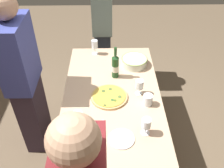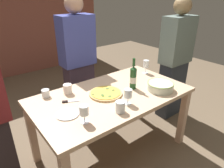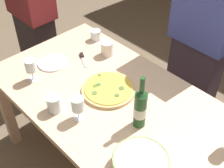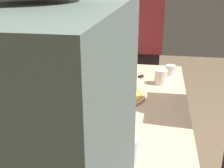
# 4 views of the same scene
# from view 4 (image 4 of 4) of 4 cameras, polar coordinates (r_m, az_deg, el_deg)

# --- Properties ---
(dining_table) EXTENTS (1.60, 0.90, 0.75)m
(dining_table) POSITION_cam_4_polar(r_m,az_deg,el_deg) (1.77, 0.00, -6.15)
(dining_table) COLOR #D5AF8C
(dining_table) RESTS_ON ground
(pizza) EXTENTS (0.34, 0.34, 0.03)m
(pizza) POSITION_cam_4_polar(r_m,az_deg,el_deg) (1.78, 1.20, -2.31)
(pizza) COLOR tan
(pizza) RESTS_ON dining_table
(serving_bowl) EXTENTS (0.28, 0.28, 0.09)m
(serving_bowl) POSITION_cam_4_polar(r_m,az_deg,el_deg) (1.39, -13.47, -8.41)
(serving_bowl) COLOR silver
(serving_bowl) RESTS_ON dining_table
(wine_bottle) EXTENTS (0.07, 0.07, 0.34)m
(wine_bottle) POSITION_cam_4_polar(r_m,az_deg,el_deg) (1.46, -3.12, -2.75)
(wine_bottle) COLOR #1D4620
(wine_bottle) RESTS_ON dining_table
(wine_glass_near_pizza) EXTENTS (0.07, 0.07, 0.17)m
(wine_glass_near_pizza) POSITION_cam_4_polar(r_m,az_deg,el_deg) (1.06, 3.56, -13.11)
(wine_glass_near_pizza) COLOR white
(wine_glass_near_pizza) RESTS_ON dining_table
(wine_glass_by_bottle) EXTENTS (0.07, 0.07, 0.15)m
(wine_glass_by_bottle) POSITION_cam_4_polar(r_m,az_deg,el_deg) (1.76, -7.96, 0.30)
(wine_glass_by_bottle) COLOR white
(wine_glass_by_bottle) RESTS_ON dining_table
(wine_glass_far_left) EXTENTS (0.07, 0.07, 0.15)m
(wine_glass_far_left) POSITION_cam_4_polar(r_m,az_deg,el_deg) (2.19, -4.42, 4.59)
(wine_glass_far_left) COLOR white
(wine_glass_far_left) RESTS_ON dining_table
(cup_amber) EXTENTS (0.08, 0.08, 0.08)m
(cup_amber) POSITION_cam_4_polar(r_m,az_deg,el_deg) (2.22, 11.53, 2.70)
(cup_amber) COLOR white
(cup_amber) RESTS_ON dining_table
(cup_ceramic) EXTENTS (0.09, 0.09, 0.10)m
(cup_ceramic) POSITION_cam_4_polar(r_m,az_deg,el_deg) (1.92, -8.37, 0.50)
(cup_ceramic) COLOR white
(cup_ceramic) RESTS_ON dining_table
(cup_spare) EXTENTS (0.09, 0.09, 0.10)m
(cup_spare) POSITION_cam_4_polar(r_m,az_deg,el_deg) (2.02, 9.68, 1.38)
(cup_spare) COLOR silver
(cup_spare) RESTS_ON dining_table
(side_plate) EXTENTS (0.20, 0.20, 0.01)m
(side_plate) POSITION_cam_4_polar(r_m,az_deg,el_deg) (2.23, 0.70, 2.33)
(side_plate) COLOR white
(side_plate) RESTS_ON dining_table
(pizza_knife) EXTENTS (0.16, 0.09, 0.02)m
(pizza_knife) POSITION_cam_4_polar(r_m,az_deg,el_deg) (2.11, 5.28, 1.20)
(pizza_knife) COLOR silver
(pizza_knife) RESTS_ON dining_table
(person_guest_right) EXTENTS (0.40, 0.24, 1.63)m
(person_guest_right) POSITION_cam_4_polar(r_m,az_deg,el_deg) (2.77, 7.43, 7.33)
(person_guest_right) COLOR #2E2428
(person_guest_right) RESTS_ON ground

